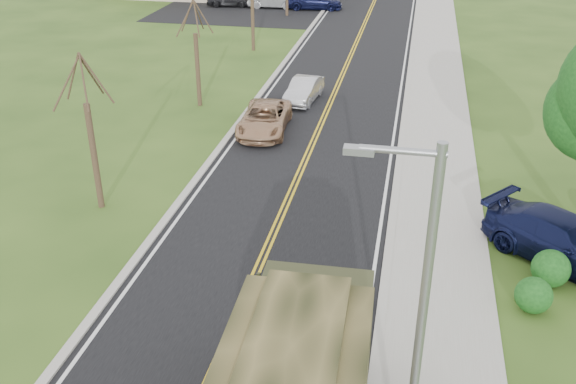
# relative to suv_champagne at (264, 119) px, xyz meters

# --- Properties ---
(road) EXTENTS (8.00, 120.00, 0.01)m
(road) POSITION_rel_suv_champagne_xyz_m (2.60, 21.07, -0.67)
(road) COLOR black
(road) RESTS_ON ground
(curb_right) EXTENTS (0.30, 120.00, 0.12)m
(curb_right) POSITION_rel_suv_champagne_xyz_m (6.75, 21.07, -0.62)
(curb_right) COLOR #9E998E
(curb_right) RESTS_ON ground
(sidewalk_right) EXTENTS (3.20, 120.00, 0.10)m
(sidewalk_right) POSITION_rel_suv_champagne_xyz_m (8.50, 21.07, -0.63)
(sidewalk_right) COLOR #9E998E
(sidewalk_right) RESTS_ON ground
(curb_left) EXTENTS (0.30, 120.00, 0.10)m
(curb_left) POSITION_rel_suv_champagne_xyz_m (-1.55, 21.07, -0.63)
(curb_left) COLOR #9E998E
(curb_left) RESTS_ON ground
(street_light) EXTENTS (1.65, 0.22, 8.00)m
(street_light) POSITION_rel_suv_champagne_xyz_m (7.50, -19.43, 3.75)
(street_light) COLOR gray
(street_light) RESTS_ON ground
(bare_tree_a) EXTENTS (1.93, 2.26, 6.08)m
(bare_tree_a) POSITION_rel_suv_champagne_xyz_m (-4.40, -8.93, 1.95)
(bare_tree_a) COLOR #38281C
(bare_tree_a) RESTS_ON ground
(bare_tree_b) EXTENTS (1.83, 2.14, 5.73)m
(bare_tree_b) POSITION_rel_suv_champagne_xyz_m (-4.40, 3.07, 1.80)
(bare_tree_b) COLOR #38281C
(bare_tree_b) RESTS_ON ground
(bare_tree_c) EXTENTS (2.04, 2.39, 6.42)m
(bare_tree_c) POSITION_rel_suv_champagne_xyz_m (-4.40, 15.07, 2.10)
(bare_tree_c) COLOR #38281C
(bare_tree_c) RESTS_ON ground
(suv_champagne) EXTENTS (2.55, 5.00, 1.35)m
(suv_champagne) POSITION_rel_suv_champagne_xyz_m (0.00, 0.00, 0.00)
(suv_champagne) COLOR tan
(suv_champagne) RESTS_ON ground
(sedan_silver) EXTENTS (1.77, 4.02, 1.28)m
(sedan_silver) POSITION_rel_suv_champagne_xyz_m (1.09, 4.92, -0.04)
(sedan_silver) COLOR #BABABF
(sedan_silver) RESTS_ON ground
(pickup_navy) EXTENTS (5.72, 5.27, 1.61)m
(pickup_navy) POSITION_rel_suv_champagne_xyz_m (12.44, -9.49, 0.13)
(pickup_navy) COLOR black
(pickup_navy) RESTS_ON ground
(lot_car_silver) EXTENTS (4.70, 1.98, 1.51)m
(lot_car_silver) POSITION_rel_suv_champagne_xyz_m (-6.34, 30.10, 0.08)
(lot_car_silver) COLOR #A7A7AC
(lot_car_silver) RESTS_ON ground
(lot_car_navy) EXTENTS (5.44, 2.73, 1.52)m
(lot_car_navy) POSITION_rel_suv_champagne_xyz_m (-2.58, 30.29, 0.08)
(lot_car_navy) COLOR black
(lot_car_navy) RESTS_ON ground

